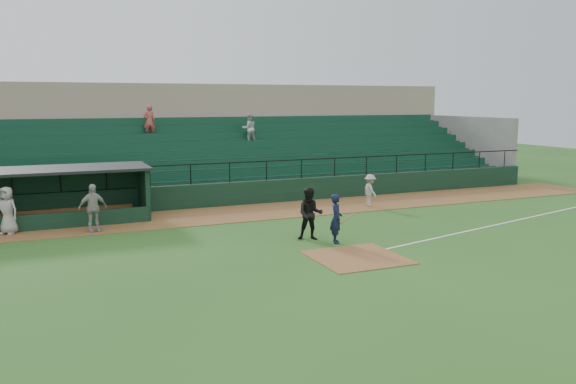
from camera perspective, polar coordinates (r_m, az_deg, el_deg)
name	(u,v)px	position (r m, az deg, el deg)	size (l,w,h in m)	color
ground	(343,251)	(20.84, 5.43, -5.80)	(90.00, 90.00, 0.00)	#27551B
warning_track	(264,211)	(27.95, -2.42, -1.92)	(40.00, 4.00, 0.03)	brown
home_plate_dirt	(357,257)	(19.99, 6.81, -6.41)	(3.00, 3.00, 0.03)	brown
foul_line	(494,225)	(26.40, 19.62, -3.11)	(18.00, 0.09, 0.01)	white
stadium_structure	(214,150)	(35.61, -7.28, 4.10)	(38.00, 13.08, 6.40)	black
dugout	(43,192)	(27.52, -23.01, -0.02)	(8.90, 3.20, 2.42)	black
batter_at_plate	(336,219)	(21.75, 4.78, -2.63)	(1.11, 0.79, 1.87)	black
umpire	(310,214)	(22.17, 2.21, -2.18)	(0.98, 0.77, 2.02)	black
runner	(370,190)	(29.36, 8.11, 0.16)	(1.04, 0.60, 1.62)	#A7A29C
dugout_player_a	(93,208)	(24.71, -18.71, -1.50)	(1.15, 0.48, 1.96)	#A7A19C
dugout_player_b	(7,210)	(25.60, -25.96, -1.64)	(0.93, 0.61, 1.91)	#9F9994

